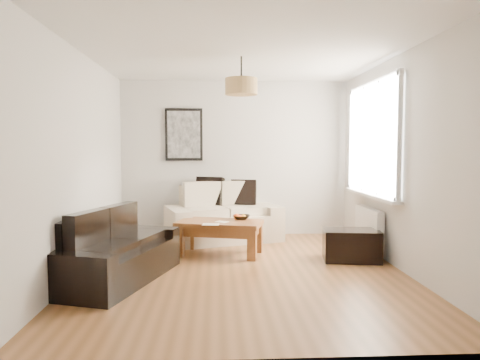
{
  "coord_description": "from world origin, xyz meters",
  "views": [
    {
      "loc": [
        -0.32,
        -5.21,
        1.46
      ],
      "look_at": [
        0.0,
        0.6,
        1.05
      ],
      "focal_mm": 33.02,
      "sensor_mm": 36.0,
      "label": 1
    }
  ],
  "objects": [
    {
      "name": "ottoman",
      "position": [
        1.45,
        0.39,
        0.2
      ],
      "size": [
        0.77,
        0.56,
        0.41
      ],
      "primitive_type": "cube",
      "rotation": [
        0.0,
        0.0,
        -0.15
      ],
      "color": "black",
      "rests_on": "floor"
    },
    {
      "name": "floor",
      "position": [
        0.0,
        0.0,
        0.0
      ],
      "size": [
        4.5,
        4.5,
        0.0
      ],
      "primitive_type": "plane",
      "color": "brown",
      "rests_on": "ground"
    },
    {
      "name": "ceiling",
      "position": [
        0.0,
        0.0,
        2.6
      ],
      "size": [
        3.8,
        4.5,
        0.0
      ],
      "primitive_type": null,
      "color": "white",
      "rests_on": "floor"
    },
    {
      "name": "orange_a",
      "position": [
        0.01,
        0.89,
        0.51
      ],
      "size": [
        0.07,
        0.07,
        0.06
      ],
      "primitive_type": "sphere",
      "rotation": [
        0.0,
        0.0,
        -0.07
      ],
      "color": "#F44F14",
      "rests_on": "fruit_bowl"
    },
    {
      "name": "wall_back",
      "position": [
        0.0,
        2.25,
        1.3
      ],
      "size": [
        3.8,
        0.04,
        2.6
      ],
      "primitive_type": null,
      "color": "silver",
      "rests_on": "floor"
    },
    {
      "name": "wall_front",
      "position": [
        0.0,
        -2.25,
        1.3
      ],
      "size": [
        3.8,
        0.04,
        2.6
      ],
      "primitive_type": null,
      "color": "silver",
      "rests_on": "floor"
    },
    {
      "name": "poster",
      "position": [
        -0.85,
        2.22,
        1.7
      ],
      "size": [
        0.62,
        0.04,
        0.87
      ],
      "primitive_type": null,
      "color": "black",
      "rests_on": "wall_back"
    },
    {
      "name": "fruit_bowl",
      "position": [
        0.04,
        0.95,
        0.5
      ],
      "size": [
        0.26,
        0.26,
        0.06
      ],
      "primitive_type": "imported",
      "rotation": [
        0.0,
        0.0,
        -0.07
      ],
      "color": "black",
      "rests_on": "coffee_table"
    },
    {
      "name": "orange_c",
      "position": [
        -0.03,
        0.94,
        0.51
      ],
      "size": [
        0.1,
        0.1,
        0.09
      ],
      "primitive_type": "sphere",
      "rotation": [
        0.0,
        0.0,
        0.1
      ],
      "color": "#EC5413",
      "rests_on": "fruit_bowl"
    },
    {
      "name": "wall_right",
      "position": [
        1.9,
        0.0,
        1.3
      ],
      "size": [
        0.04,
        4.5,
        2.6
      ],
      "primitive_type": null,
      "color": "silver",
      "rests_on": "floor"
    },
    {
      "name": "papers",
      "position": [
        -0.39,
        0.54,
        0.47
      ],
      "size": [
        0.23,
        0.17,
        0.01
      ],
      "primitive_type": "cube",
      "rotation": [
        0.0,
        0.0,
        -0.09
      ],
      "color": "white",
      "rests_on": "coffee_table"
    },
    {
      "name": "pendant_shade",
      "position": [
        0.0,
        0.3,
        2.23
      ],
      "size": [
        0.4,
        0.4,
        0.2
      ],
      "primitive_type": "cylinder",
      "color": "tan",
      "rests_on": "ceiling"
    },
    {
      "name": "cushion_right",
      "position": [
        0.13,
        1.99,
        0.75
      ],
      "size": [
        0.43,
        0.21,
        0.41
      ],
      "primitive_type": "cube",
      "rotation": [
        0.0,
        0.0,
        -0.2
      ],
      "color": "black",
      "rests_on": "loveseat_cream"
    },
    {
      "name": "sofa_leather",
      "position": [
        -1.43,
        -0.32,
        0.36
      ],
      "size": [
        1.3,
        1.85,
        0.73
      ],
      "primitive_type": null,
      "rotation": [
        0.0,
        0.0,
        1.26
      ],
      "color": "black",
      "rests_on": "floor"
    },
    {
      "name": "loveseat_cream",
      "position": [
        -0.2,
        1.78,
        0.43
      ],
      "size": [
        1.94,
        1.41,
        0.86
      ],
      "primitive_type": null,
      "rotation": [
        0.0,
        0.0,
        0.3
      ],
      "color": "beige",
      "rests_on": "floor"
    },
    {
      "name": "radiator",
      "position": [
        1.82,
        0.8,
        0.38
      ],
      "size": [
        0.1,
        0.9,
        0.52
      ],
      "primitive_type": "cube",
      "color": "white",
      "rests_on": "wall_right"
    },
    {
      "name": "coffee_table",
      "position": [
        -0.27,
        0.83,
        0.23
      ],
      "size": [
        1.27,
        0.9,
        0.47
      ],
      "primitive_type": null,
      "rotation": [
        0.0,
        0.0,
        -0.27
      ],
      "color": "brown",
      "rests_on": "floor"
    },
    {
      "name": "wall_left",
      "position": [
        -1.9,
        0.0,
        1.3
      ],
      "size": [
        0.04,
        4.5,
        2.6
      ],
      "primitive_type": null,
      "color": "silver",
      "rests_on": "floor"
    },
    {
      "name": "window_bay",
      "position": [
        1.86,
        0.8,
        1.6
      ],
      "size": [
        0.14,
        1.9,
        1.6
      ],
      "primitive_type": null,
      "color": "white",
      "rests_on": "wall_right"
    },
    {
      "name": "orange_b",
      "position": [
        0.07,
        0.94,
        0.51
      ],
      "size": [
        0.08,
        0.08,
        0.07
      ],
      "primitive_type": "sphere",
      "rotation": [
        0.0,
        0.0,
        -0.26
      ],
      "color": "orange",
      "rests_on": "fruit_bowl"
    },
    {
      "name": "cushion_left",
      "position": [
        -0.43,
        1.99,
        0.77
      ],
      "size": [
        0.48,
        0.31,
        0.46
      ],
      "primitive_type": "cube",
      "rotation": [
        0.0,
        0.0,
        -0.4
      ],
      "color": "black",
      "rests_on": "loveseat_cream"
    }
  ]
}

